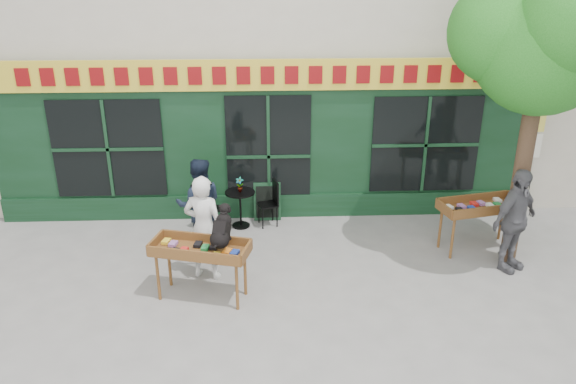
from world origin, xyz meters
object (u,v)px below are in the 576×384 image
bistro_table (240,202)px  man_left (200,205)px  book_cart_right (481,208)px  dog (221,226)px  book_cart_center (200,252)px  man_right (514,221)px  woman (204,228)px

bistro_table → man_left: (-0.70, -0.90, 0.34)m
book_cart_right → man_left: bearing=165.0°
dog → book_cart_center: bearing=-173.2°
man_right → book_cart_center: bearing=155.0°
woman → bistro_table: size_ratio=2.42×
bistro_table → dog: bearing=-93.8°
dog → man_right: 4.99m
dog → man_right: man_right is taller
woman → man_left: 1.04m
dog → man_left: 1.85m
book_cart_right → man_right: size_ratio=0.86×
book_cart_center → book_cart_right: (4.97, 1.44, 0.00)m
dog → man_right: bearing=23.4°
man_right → book_cart_right: bearing=79.4°
woman → bistro_table: bearing=-90.3°
book_cart_center → dog: (0.35, -0.05, 0.47)m
man_right → bistro_table: bearing=125.9°
bistro_table → woman: bearing=-105.2°
man_left → book_cart_right: bearing=171.6°
dog → book_cart_right: (4.62, 1.49, -0.47)m
book_cart_right → man_left: 5.15m
book_cart_right → woman: bearing=176.6°
man_left → man_right: bearing=164.0°
book_cart_right → bistro_table: bearing=153.2°
book_cart_right → man_left: (-5.15, 0.24, 0.07)m
woman → man_right: 5.27m
dog → bistro_table: size_ratio=0.79×
woman → bistro_table: 2.03m
book_cart_right → bistro_table: book_cart_right is taller
book_cart_center → bistro_table: (0.52, 2.58, -0.28)m
dog → woman: size_ratio=0.33×
woman → man_left: bearing=-65.2°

